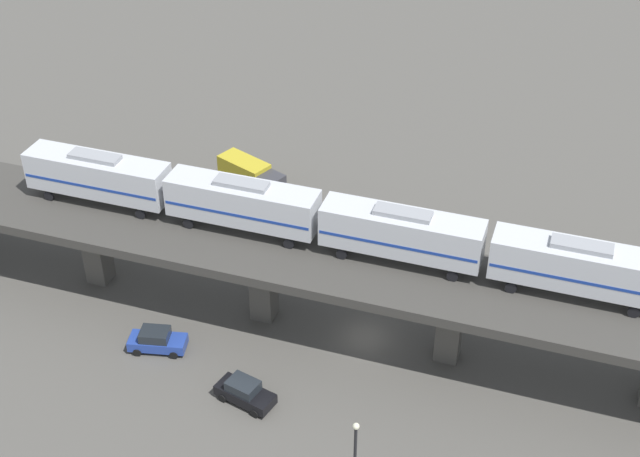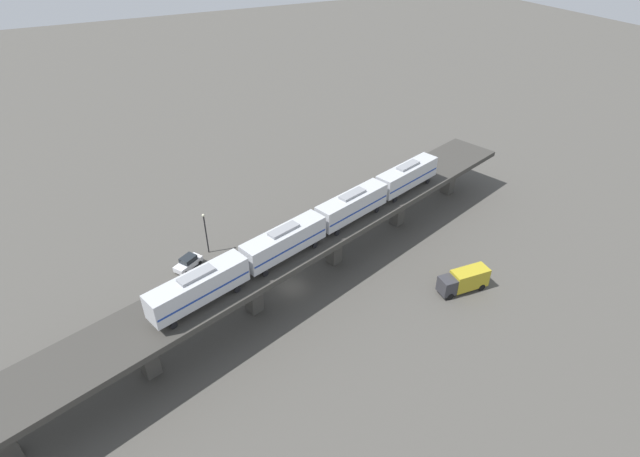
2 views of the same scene
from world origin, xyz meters
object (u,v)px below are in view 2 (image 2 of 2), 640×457
object	(u,v)px
subway_train	(320,222)
street_car_white	(188,262)
street_lamp	(206,230)
street_car_blue	(333,223)
delivery_truck	(464,280)
street_car_black	(282,237)

from	to	relation	value
subway_train	street_car_white	world-z (taller)	subway_train
subway_train	street_lamp	xyz separation A→B (m)	(13.25, 12.57, -5.54)
street_car_blue	street_lamp	bearing A→B (deg)	82.87
street_car_blue	delivery_truck	bearing A→B (deg)	-157.56
street_car_blue	street_car_black	bearing A→B (deg)	88.88
delivery_truck	street_lamp	world-z (taller)	street_lamp
subway_train	street_lamp	world-z (taller)	subway_train
street_lamp	subway_train	bearing A→B (deg)	-136.51
subway_train	street_lamp	bearing A→B (deg)	43.49
street_car_white	delivery_truck	distance (m)	39.52
subway_train	street_car_white	size ratio (longest dim) A/B	10.30
street_car_white	delivery_truck	xyz separation A→B (m)	(-21.87, -32.91, 0.82)
street_car_white	street_car_black	distance (m)	14.90
street_car_white	street_car_black	xyz separation A→B (m)	(0.08, -14.90, 0.00)
street_car_blue	street_lamp	world-z (taller)	street_lamp
street_car_white	street_lamp	size ratio (longest dim) A/B	0.67
street_car_black	street_car_blue	distance (m)	9.02
street_car_white	delivery_truck	size ratio (longest dim) A/B	0.64
subway_train	street_car_white	xyz separation A→B (m)	(10.81, 16.26, -8.71)
street_car_white	street_car_blue	world-z (taller)	same
street_car_white	street_lamp	distance (m)	5.44
street_car_black	street_car_blue	size ratio (longest dim) A/B	0.96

